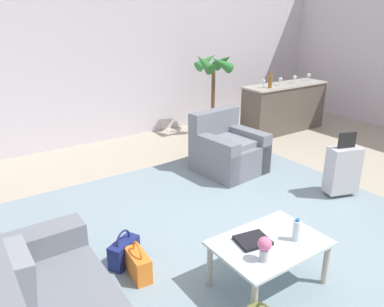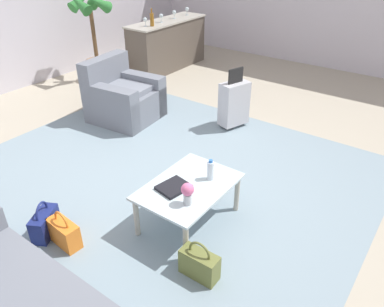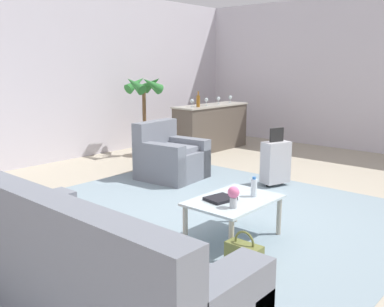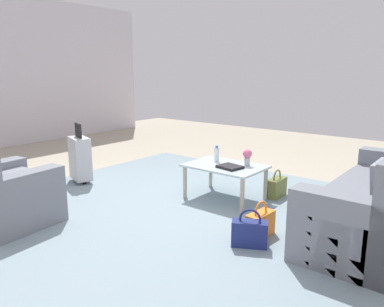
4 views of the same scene
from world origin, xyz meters
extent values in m
plane|color=#A89E89|center=(0.00, 0.00, 0.00)|extent=(12.00, 12.00, 0.00)
cube|color=gray|center=(-0.60, 0.20, 0.00)|extent=(5.20, 4.40, 0.01)
cube|color=slate|center=(-2.10, -0.60, 0.23)|extent=(0.84, 2.24, 0.45)
cube|color=slate|center=(-2.10, 0.40, 0.32)|extent=(0.84, 0.24, 0.64)
cube|color=gray|center=(-2.25, -0.10, 0.63)|extent=(0.16, 0.40, 0.41)
cube|color=slate|center=(0.90, 1.60, 0.22)|extent=(0.94, 0.95, 0.44)
cube|color=slate|center=(0.58, 1.57, 0.30)|extent=(0.29, 0.89, 0.60)
cube|color=gray|center=(0.91, 1.55, 0.48)|extent=(0.67, 0.67, 0.08)
cube|color=silver|center=(-0.40, -0.50, 0.42)|extent=(0.93, 0.65, 0.02)
cylinder|color=#ADA899|center=(-0.82, -0.22, 0.20)|extent=(0.05, 0.05, 0.40)
cylinder|color=#ADA899|center=(0.02, -0.22, 0.20)|extent=(0.05, 0.05, 0.40)
cylinder|color=#ADA899|center=(-0.82, -0.78, 0.20)|extent=(0.05, 0.05, 0.40)
cylinder|color=#ADA899|center=(0.02, -0.78, 0.20)|extent=(0.05, 0.05, 0.40)
cylinder|color=silver|center=(-0.20, -0.60, 0.52)|extent=(0.06, 0.06, 0.18)
cylinder|color=#2D6BBC|center=(-0.20, -0.60, 0.62)|extent=(0.04, 0.04, 0.02)
cube|color=black|center=(-0.52, -0.42, 0.44)|extent=(0.30, 0.27, 0.03)
cylinder|color=#B2B7BC|center=(-0.62, -0.65, 0.48)|extent=(0.07, 0.07, 0.10)
sphere|color=#DB6693|center=(-0.62, -0.65, 0.58)|extent=(0.11, 0.11, 0.11)
cube|color=#B7B7BC|center=(1.60, 0.20, 0.35)|extent=(0.45, 0.34, 0.60)
cube|color=black|center=(1.60, 0.20, 0.75)|extent=(0.24, 0.10, 0.20)
cylinder|color=black|center=(1.47, 0.24, 0.03)|extent=(0.03, 0.05, 0.05)
cylinder|color=black|center=(1.73, 0.16, 0.03)|extent=(0.03, 0.05, 0.05)
cube|color=orange|center=(-1.28, 0.21, 0.12)|extent=(0.16, 0.33, 0.24)
torus|color=orange|center=(-1.28, 0.21, 0.26)|extent=(0.04, 0.20, 0.20)
cube|color=olive|center=(-0.88, -0.96, 0.12)|extent=(0.14, 0.32, 0.24)
torus|color=olive|center=(-0.88, -0.96, 0.26)|extent=(0.02, 0.20, 0.20)
cube|color=navy|center=(-1.31, 0.45, 0.12)|extent=(0.35, 0.27, 0.24)
torus|color=navy|center=(-1.31, 0.45, 0.26)|extent=(0.18, 0.11, 0.20)
camera|label=1|loc=(-2.43, -2.34, 2.23)|focal=35.00mm
camera|label=2|loc=(-2.61, -2.14, 2.41)|focal=35.00mm
camera|label=3|loc=(-3.72, -2.86, 1.73)|focal=40.00mm
camera|label=4|loc=(-2.87, 3.23, 1.56)|focal=35.00mm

